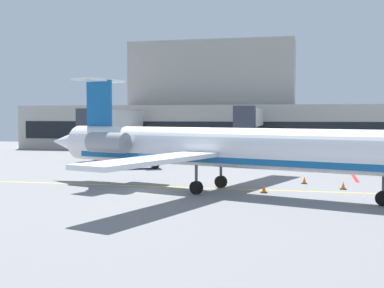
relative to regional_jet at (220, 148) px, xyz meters
The scene contains 10 objects.
ground 5.88m from the regional_jet, behind, with size 120.00×120.00×0.11m.
terminal_building 46.81m from the regional_jet, 97.88° to the left, with size 70.42×12.32×17.34m.
jet_bridge_west 35.49m from the regional_jet, 123.55° to the left, with size 2.40×19.38×6.19m.
jet_bridge_east 30.72m from the regional_jet, 92.41° to the left, with size 2.40×17.25×6.48m.
regional_jet is the anchor object (origin of this frame).
baggage_tug 17.48m from the regional_jet, 125.81° to the left, with size 4.29×3.16×2.03m.
fuel_tank 36.02m from the regional_jet, 113.89° to the left, with size 6.44×2.80×2.51m.
safety_cone_alpha 9.51m from the regional_jet, 20.74° to the left, with size 0.47×0.47×0.55m.
safety_cone_bravo 8.60m from the regional_jet, 45.27° to the left, with size 0.47×0.47×0.55m.
safety_cone_charlie 4.18m from the regional_jet, ahead, with size 0.47×0.47×0.55m.
Camera 1 is at (11.17, -35.25, 5.30)m, focal length 48.22 mm.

